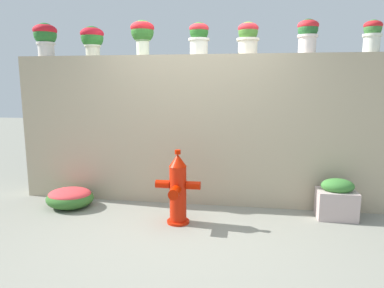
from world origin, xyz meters
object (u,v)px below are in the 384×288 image
Objects in this scene: potted_plant_6 at (372,33)px; fire_hydrant at (178,190)px; flower_bush_left at (70,197)px; potted_plant_2 at (142,33)px; potted_plant_4 at (248,36)px; potted_plant_1 at (92,38)px; potted_plant_0 at (45,36)px; potted_plant_5 at (308,33)px; potted_plant_3 at (199,36)px; planter_box at (337,199)px.

potted_plant_6 reaches higher than fire_hydrant.
flower_bush_left is at bearing -172.44° from potted_plant_6.
potted_plant_2 is at bearing 126.76° from fire_hydrant.
potted_plant_4 is (1.41, 0.03, -0.07)m from potted_plant_2.
flower_bush_left is at bearing -107.53° from potted_plant_1.
potted_plant_0 is at bearing 157.81° from fire_hydrant.
potted_plant_5 is 0.48× the size of fire_hydrant.
potted_plant_3 is 0.68× the size of flower_bush_left.
potted_plant_5 reaches higher than potted_plant_6.
potted_plant_6 is 0.62× the size of flower_bush_left.
potted_plant_0 reaches higher than potted_plant_4.
potted_plant_2 is at bearing 179.51° from potted_plant_6.
potted_plant_3 is at bearing 18.90° from flower_bush_left.
potted_plant_4 reaches higher than potted_plant_1.
potted_plant_4 is at bearing 49.07° from fire_hydrant.
fire_hydrant is (-0.12, -0.90, -1.85)m from potted_plant_3.
potted_plant_2 is 2.42m from flower_bush_left.
potted_plant_4 is at bearing 0.23° from potted_plant_1.
potted_plant_2 is at bearing 30.43° from flower_bush_left.
planter_box is at bearing 13.60° from fire_hydrant.
fire_hydrant is (0.64, -0.86, -1.91)m from potted_plant_2.
potted_plant_2 is at bearing -177.00° from potted_plant_3.
potted_plant_5 is 2.54m from fire_hydrant.
potted_plant_5 is 1.08× the size of potted_plant_6.
potted_plant_4 is at bearing -0.97° from potted_plant_3.
fire_hydrant is (1.37, -0.88, -1.86)m from potted_plant_1.
flower_bush_left is (-2.32, -0.56, -2.12)m from potted_plant_4.
planter_box is at bearing -8.92° from potted_plant_2.
planter_box reaches higher than flower_bush_left.
potted_plant_1 is at bearing 178.39° from potted_plant_2.
potted_plant_2 reaches higher than potted_plant_1.
potted_plant_6 is (3.64, -0.05, -0.02)m from potted_plant_1.
potted_plant_3 is at bearing 177.76° from potted_plant_5.
potted_plant_5 is 0.85× the size of planter_box.
potted_plant_2 reaches higher than potted_plant_3.
potted_plant_3 is 1.39m from potted_plant_5.
flower_bush_left is 3.45m from planter_box.
fire_hydrant is at bearing -53.24° from potted_plant_2.
potted_plant_1 is 1.04× the size of potted_plant_6.
potted_plant_3 is at bearing 3.00° from potted_plant_2.
potted_plant_3 is 2.76m from flower_bush_left.
potted_plant_5 is at bearing -3.33° from potted_plant_4.
flower_bush_left is 1.26× the size of planter_box.
potted_plant_3 is 2.73m from planter_box.
flower_bush_left is at bearing -166.39° from potted_plant_4.
potted_plant_2 is 1.09× the size of potted_plant_3.
potted_plant_2 is at bearing 171.08° from planter_box.
potted_plant_5 is 0.76m from potted_plant_6.
potted_plant_0 is 2.17m from potted_plant_3.
potted_plant_2 is 0.93× the size of planter_box.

